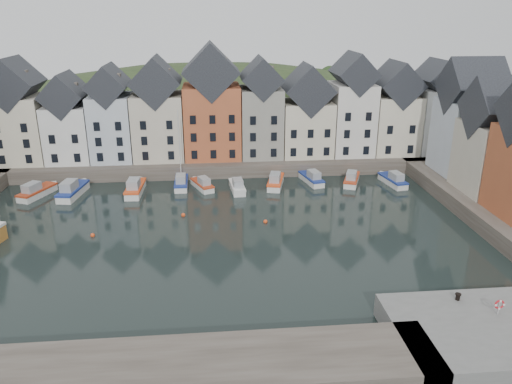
{
  "coord_description": "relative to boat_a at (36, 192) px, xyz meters",
  "views": [
    {
      "loc": [
        -0.28,
        -49.98,
        24.32
      ],
      "look_at": [
        4.95,
        6.0,
        3.64
      ],
      "focal_mm": 35.0,
      "sensor_mm": 36.0,
      "label": 1
    }
  ],
  "objects": [
    {
      "name": "near_quay",
      "position": [
        46.39,
        -36.79,
        0.29
      ],
      "size": [
        18.0,
        10.0,
        2.0
      ],
      "primitive_type": "cube",
      "color": "#60605E",
      "rests_on": "ground"
    },
    {
      "name": "boat_j",
      "position": [
        50.64,
        0.29,
        -0.03
      ],
      "size": [
        2.82,
        6.16,
        2.28
      ],
      "rotation": [
        0.0,
        0.0,
        0.17
      ],
      "color": "silver",
      "rests_on": "ground"
    },
    {
      "name": "mooring_buoys",
      "position": [
        20.39,
        -11.46,
        -0.56
      ],
      "size": [
        20.5,
        5.5,
        0.5
      ],
      "color": "#E84A1B",
      "rests_on": "ground"
    },
    {
      "name": "boat_g",
      "position": [
        33.3,
        1.19,
        0.0
      ],
      "size": [
        3.32,
        6.54,
        2.41
      ],
      "rotation": [
        0.0,
        0.0,
        -0.23
      ],
      "color": "silver",
      "rests_on": "ground"
    },
    {
      "name": "near_wall",
      "position": [
        14.39,
        -38.79,
        0.29
      ],
      "size": [
        50.0,
        6.0,
        2.0
      ],
      "primitive_type": "cube",
      "color": "#443C34",
      "rests_on": "ground"
    },
    {
      "name": "boat_h",
      "position": [
        38.87,
        2.21,
        -0.04
      ],
      "size": [
        3.04,
        6.12,
        2.25
      ],
      "rotation": [
        0.0,
        0.0,
        0.22
      ],
      "color": "silver",
      "rests_on": "ground"
    },
    {
      "name": "boat_c",
      "position": [
        13.37,
        0.06,
        0.05
      ],
      "size": [
        2.33,
        6.75,
        2.56
      ],
      "rotation": [
        0.0,
        0.0,
        -0.04
      ],
      "color": "silver",
      "rests_on": "ground"
    },
    {
      "name": "boat_i",
      "position": [
        44.65,
        1.29,
        -0.04
      ],
      "size": [
        3.86,
        6.18,
        2.27
      ],
      "rotation": [
        0.0,
        0.0,
        -0.37
      ],
      "color": "silver",
      "rests_on": "ground"
    },
    {
      "name": "far_terrace",
      "position": [
        27.6,
        11.21,
        8.16
      ],
      "size": [
        72.37,
        8.16,
        17.78
      ],
      "color": "beige",
      "rests_on": "far_quay"
    },
    {
      "name": "boat_a",
      "position": [
        0.0,
        0.0,
        0.0
      ],
      "size": [
        4.19,
        6.5,
        2.39
      ],
      "rotation": [
        0.0,
        0.0,
        -0.4
      ],
      "color": "silver",
      "rests_on": "ground"
    },
    {
      "name": "hillside",
      "position": [
        24.4,
        39.2,
        -18.67
      ],
      "size": [
        153.6,
        70.4,
        64.0
      ],
      "color": "#26361B",
      "rests_on": "ground"
    },
    {
      "name": "mooring_bollard",
      "position": [
        43.77,
        -33.29,
        1.6
      ],
      "size": [
        0.48,
        0.48,
        0.56
      ],
      "color": "black",
      "rests_on": "near_quay"
    },
    {
      "name": "ground",
      "position": [
        24.39,
        -16.79,
        -0.71
      ],
      "size": [
        260.0,
        260.0,
        0.0
      ],
      "primitive_type": "plane",
      "color": "black",
      "rests_on": "ground"
    },
    {
      "name": "right_terrace",
      "position": [
        60.39,
        -8.72,
        8.2
      ],
      "size": [
        8.3,
        24.25,
        16.36
      ],
      "color": "silver",
      "rests_on": "right_quay"
    },
    {
      "name": "far_quay",
      "position": [
        24.39,
        13.21,
        0.29
      ],
      "size": [
        90.0,
        16.0,
        2.0
      ],
      "primitive_type": "cube",
      "color": "#443C34",
      "rests_on": "ground"
    },
    {
      "name": "boat_e",
      "position": [
        22.74,
        1.14,
        -0.1
      ],
      "size": [
        3.59,
        5.63,
        2.07
      ],
      "rotation": [
        0.0,
        0.0,
        0.39
      ],
      "color": "silver",
      "rests_on": "ground"
    },
    {
      "name": "boat_f",
      "position": [
        27.66,
        -0.25,
        -0.07
      ],
      "size": [
        2.22,
        5.78,
        2.17
      ],
      "rotation": [
        0.0,
        0.0,
        0.08
      ],
      "color": "silver",
      "rests_on": "ground"
    },
    {
      "name": "boat_b",
      "position": [
        4.89,
        -0.23,
        0.08
      ],
      "size": [
        3.19,
        7.21,
        2.68
      ],
      "rotation": [
        0.0,
        0.0,
        -0.15
      ],
      "color": "silver",
      "rests_on": "ground"
    },
    {
      "name": "life_ring_post",
      "position": [
        45.9,
        -35.58,
        2.15
      ],
      "size": [
        0.8,
        0.17,
        1.3
      ],
      "color": "gray",
      "rests_on": "near_quay"
    },
    {
      "name": "boat_d",
      "position": [
        19.66,
        2.11,
        0.02
      ],
      "size": [
        1.9,
        5.95,
        11.35
      ],
      "rotation": [
        0.0,
        0.0,
        0.01
      ],
      "color": "silver",
      "rests_on": "ground"
    }
  ]
}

